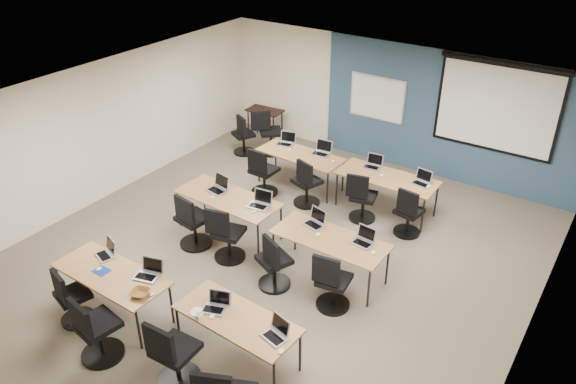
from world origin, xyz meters
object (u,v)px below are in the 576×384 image
Objects in this scene: projector_screen at (498,102)px; utility_table at (265,114)px; laptop_5 at (260,202)px; task_chair_4 at (192,225)px; training_table_mid_right at (330,241)px; task_chair_0 at (71,301)px; training_table_mid_left at (228,199)px; laptop_1 at (149,272)px; laptop_6 at (315,221)px; task_chair_8 at (263,175)px; laptop_10 at (373,164)px; laptop_3 at (277,332)px; training_table_front_left at (111,276)px; laptop_2 at (216,305)px; laptop_4 at (218,187)px; laptop_11 at (422,180)px; task_chair_6 at (274,266)px; task_chair_10 at (361,201)px; task_chair_5 at (226,238)px; spare_chair_a at (268,136)px; whiteboard at (377,98)px; laptop_7 at (364,239)px; training_table_back_right at (387,179)px; laptop_8 at (286,141)px; laptop_9 at (322,151)px; training_table_back_left at (300,156)px; task_chair_11 at (408,216)px; laptop_0 at (107,251)px; spare_chair_b at (243,138)px; task_chair_2 at (173,358)px; task_chair_9 at (306,186)px; task_chair_7 at (332,286)px.

projector_screen is 2.78× the size of utility_table.
task_chair_4 is at bearing -145.61° from laptop_5.
training_table_mid_right is at bearing 22.53° from task_chair_4.
training_table_mid_left is at bearing 98.58° from task_chair_0.
laptop_6 is at bearing 47.46° from laptop_1.
laptop_10 is at bearing 28.84° from task_chair_8.
laptop_3 is at bearing -95.77° from projector_screen.
training_table_front_left is at bearing -108.34° from laptop_6.
laptop_1 is at bearing 160.30° from laptop_2.
laptop_4 is 1.13× the size of laptop_11.
laptop_10 is (0.03, 3.31, 0.38)m from task_chair_6.
task_chair_10 reaches higher than training_table_mid_left.
task_chair_5 is 4.19m from spare_chair_a.
whiteboard is 3.94× the size of laptop_6.
task_chair_10 is (0.06, 4.03, -0.38)m from laptop_2.
laptop_7 is (2.63, 2.68, 0.11)m from training_table_front_left.
spare_chair_a is at bearing 119.51° from laptop_4.
training_table_mid_right is 5.06× the size of laptop_4.
laptop_7 is (2.14, 0.73, 0.37)m from task_chair_5.
projector_screen is at bearing 86.90° from laptop_7.
training_table_back_right is (-0.13, 2.36, 0.00)m from training_table_mid_right.
laptop_8 is (-0.04, 5.49, 0.40)m from task_chair_0.
task_chair_5 is 1.10m from task_chair_6.
laptop_9 is at bearing 85.83° from training_table_front_left.
task_chair_5 is 2.29m from laptop_7.
laptop_4 is (0.06, 3.19, 0.40)m from task_chair_0.
spare_chair_a is at bearing 130.84° from laptop_8.
task_chair_0 reaches higher than training_table_mid_right.
training_table_back_left is 2.06× the size of utility_table.
laptop_3 is 0.89× the size of laptop_5.
training_table_mid_left is 5.65× the size of laptop_8.
laptop_9 is 2.37m from task_chair_11.
task_chair_8 is at bearing 108.20° from laptop_0.
training_table_back_right is 5.55× the size of laptop_8.
training_table_front_left is at bearing -77.03° from utility_table.
laptop_2 is at bearing -51.74° from training_table_mid_left.
task_chair_10 is (2.17, 4.02, -0.38)m from laptop_0.
training_table_mid_right is at bearing -14.53° from laptop_5.
laptop_4 reaches higher than spare_chair_b.
laptop_3 is 0.97× the size of laptop_11.
laptop_1 is 3.22m from laptop_7.
laptop_2 is 0.29× the size of task_chair_2.
task_chair_5 is at bearing -75.25° from task_chair_9.
laptop_5 is at bearing -117.62° from laptop_10.
laptop_4 is at bearing -131.73° from projector_screen.
laptop_6 is at bearing -49.17° from training_table_back_left.
projector_screen reaches higher than laptop_6.
task_chair_7 is (-0.11, 1.56, -0.38)m from laptop_3.
task_chair_0 is at bearing -94.54° from training_table_mid_left.
task_chair_4 is at bearing -107.26° from laptop_9.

